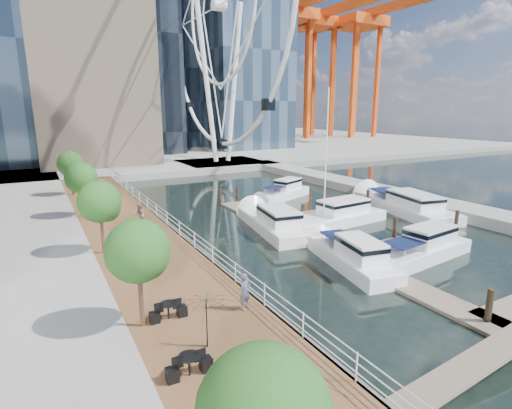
{
  "coord_description": "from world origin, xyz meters",
  "views": [
    {
      "loc": [
        -14.59,
        -11.44,
        9.79
      ],
      "look_at": [
        -0.73,
        13.44,
        3.0
      ],
      "focal_mm": 28.0,
      "sensor_mm": 36.0,
      "label": 1
    }
  ],
  "objects": [
    {
      "name": "yacht_foreground",
      "position": [
        7.25,
        5.24,
        0.0
      ],
      "size": [
        9.56,
        3.48,
        2.15
      ],
      "primitive_type": null,
      "rotation": [
        0.0,
        0.0,
        1.68
      ],
      "color": "white",
      "rests_on": "ground"
    },
    {
      "name": "cafe_seating",
      "position": [
        -9.72,
        -2.71,
        2.08
      ],
      "size": [
        3.79,
        8.66,
        2.31
      ],
      "color": "#103D14",
      "rests_on": "ground"
    },
    {
      "name": "pedestrian_near",
      "position": [
        -7.01,
        3.17,
        1.86
      ],
      "size": [
        0.73,
        0.61,
        1.71
      ],
      "primitive_type": "imported",
      "rotation": [
        0.0,
        0.0,
        0.39
      ],
      "color": "#44495B",
      "rests_on": "boardwalk"
    },
    {
      "name": "pedestrian_far",
      "position": [
        -8.75,
        30.22,
        1.78
      ],
      "size": [
        0.95,
        0.48,
        1.56
      ],
      "primitive_type": "imported",
      "rotation": [
        0.0,
        0.0,
        3.03
      ],
      "color": "#30373C",
      "rests_on": "boardwalk"
    },
    {
      "name": "pedestrian_mid",
      "position": [
        -7.96,
        18.89,
        1.88
      ],
      "size": [
        0.74,
        0.91,
        1.76
      ],
      "primitive_type": "imported",
      "rotation": [
        0.0,
        0.0,
        -1.49
      ],
      "color": "#8C6D60",
      "rests_on": "boardwalk"
    },
    {
      "name": "cafe_tables",
      "position": [
        -10.4,
        -2.0,
        1.37
      ],
      "size": [
        2.5,
        13.7,
        0.74
      ],
      "color": "black",
      "rests_on": "ground"
    },
    {
      "name": "port_cranes",
      "position": [
        67.67,
        95.67,
        20.0
      ],
      "size": [
        40.0,
        52.0,
        38.0
      ],
      "color": "#D84C14",
      "rests_on": "ground"
    },
    {
      "name": "railing",
      "position": [
        -6.1,
        15.0,
        1.52
      ],
      "size": [
        0.1,
        60.0,
        1.05
      ],
      "primitive_type": null,
      "color": "white",
      "rests_on": "boardwalk"
    },
    {
      "name": "ground",
      "position": [
        0.0,
        0.0,
        0.0
      ],
      "size": [
        520.0,
        520.0,
        0.0
      ],
      "primitive_type": "plane",
      "color": "black",
      "rests_on": "ground"
    },
    {
      "name": "seawall",
      "position": [
        -6.0,
        15.0,
        0.5
      ],
      "size": [
        0.25,
        60.0,
        1.0
      ],
      "primitive_type": "cube",
      "color": "#595954",
      "rests_on": "ground"
    },
    {
      "name": "pier",
      "position": [
        14.0,
        52.0,
        0.5
      ],
      "size": [
        14.0,
        12.0,
        1.0
      ],
      "primitive_type": "cube",
      "color": "gray",
      "rests_on": "ground"
    },
    {
      "name": "moored_yachts",
      "position": [
        8.09,
        13.4,
        0.0
      ],
      "size": [
        20.1,
        38.79,
        11.5
      ],
      "color": "white",
      "rests_on": "ground"
    },
    {
      "name": "street_trees",
      "position": [
        -11.4,
        14.0,
        4.29
      ],
      "size": [
        2.6,
        42.6,
        4.6
      ],
      "color": "#3F2B1C",
      "rests_on": "ground"
    },
    {
      "name": "floating_docks",
      "position": [
        7.97,
        9.98,
        0.49
      ],
      "size": [
        16.0,
        34.0,
        2.6
      ],
      "color": "#6D6051",
      "rests_on": "ground"
    },
    {
      "name": "breakwater",
      "position": [
        20.0,
        20.0,
        0.5
      ],
      "size": [
        4.0,
        60.0,
        1.0
      ],
      "primitive_type": "cube",
      "color": "gray",
      "rests_on": "ground"
    },
    {
      "name": "land_far",
      "position": [
        0.0,
        102.0,
        0.5
      ],
      "size": [
        200.0,
        114.0,
        1.0
      ],
      "primitive_type": "cube",
      "color": "gray",
      "rests_on": "ground"
    },
    {
      "name": "boardwalk",
      "position": [
        -9.0,
        15.0,
        0.5
      ],
      "size": [
        6.0,
        60.0,
        1.0
      ],
      "primitive_type": "cube",
      "color": "brown",
      "rests_on": "ground"
    },
    {
      "name": "ferris_wheel",
      "position": [
        14.0,
        52.0,
        25.92
      ],
      "size": [
        5.8,
        45.6,
        47.8
      ],
      "color": "white",
      "rests_on": "ground"
    }
  ]
}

